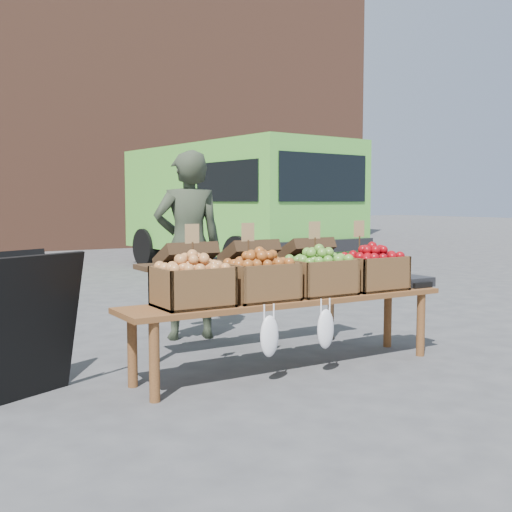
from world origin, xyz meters
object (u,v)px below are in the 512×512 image
crate_golden_apples (193,286)px  crate_green_apples (372,273)px  crate_red_apples (319,277)px  display_bench (290,334)px  delivery_van (235,209)px  chalkboard_sign (25,324)px  vendor (188,246)px  crate_russet_pears (259,281)px  weighing_scale (409,281)px  back_table (249,292)px

crate_golden_apples → crate_green_apples: size_ratio=1.00×
crate_red_apples → crate_golden_apples: bearing=180.0°
display_bench → crate_green_apples: (0.82, 0.00, 0.42)m
delivery_van → crate_green_apples: bearing=-115.7°
delivery_van → crate_green_apples: 6.93m
display_bench → chalkboard_sign: bearing=169.5°
crate_golden_apples → crate_red_apples: (1.10, 0.00, 0.00)m
chalkboard_sign → display_bench: bearing=-35.2°
vendor → crate_green_apples: size_ratio=3.54×
chalkboard_sign → crate_russet_pears: bearing=-37.0°
delivery_van → weighing_scale: (-1.94, -6.49, -0.55)m
chalkboard_sign → display_bench: (1.89, -0.35, -0.21)m
delivery_van → crate_green_apples: delivery_van is taller
delivery_van → weighing_scale: 6.80m
vendor → crate_golden_apples: vendor is taller
vendor → chalkboard_sign: bearing=47.0°
vendor → display_bench: bearing=111.1°
crate_golden_apples → crate_green_apples: same height
delivery_van → crate_golden_apples: delivery_van is taller
crate_green_apples → vendor: bearing=124.5°
crate_russet_pears → weighing_scale: (1.52, 0.00, -0.10)m
back_table → display_bench: back_table is taller
delivery_van → back_table: size_ratio=2.47×
crate_golden_apples → delivery_van: bearing=58.2°
delivery_van → weighing_scale: bearing=-112.3°
display_bench → crate_golden_apples: (-0.82, 0.00, 0.42)m
delivery_van → crate_golden_apples: (-4.02, -6.49, -0.45)m
delivery_van → back_table: delivery_van is taller
crate_green_apples → delivery_van: bearing=69.9°
back_table → crate_red_apples: (0.21, -0.72, 0.19)m
chalkboard_sign → weighing_scale: chalkboard_sign is taller
display_bench → crate_russet_pears: size_ratio=5.40×
display_bench → crate_russet_pears: bearing=180.0°
back_table → crate_russet_pears: 0.82m
chalkboard_sign → crate_russet_pears: (1.61, -0.35, 0.22)m
display_bench → delivery_van: bearing=63.8°
delivery_van → crate_russet_pears: bearing=-123.7°
delivery_van → display_bench: (-3.19, -6.49, -0.87)m
crate_golden_apples → weighing_scale: 2.08m
vendor → crate_green_apples: (0.99, -1.45, -0.18)m
delivery_van → chalkboard_sign: size_ratio=5.26×
crate_russet_pears → crate_green_apples: same height
back_table → chalkboard_sign: bearing=-169.2°
crate_russet_pears → crate_red_apples: same height
crate_red_apples → weighing_scale: 0.98m
back_table → crate_red_apples: back_table is taller
vendor → weighing_scale: vendor is taller
delivery_van → crate_russet_pears: delivery_van is taller
back_table → crate_golden_apples: size_ratio=4.20×
delivery_van → chalkboard_sign: delivery_van is taller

